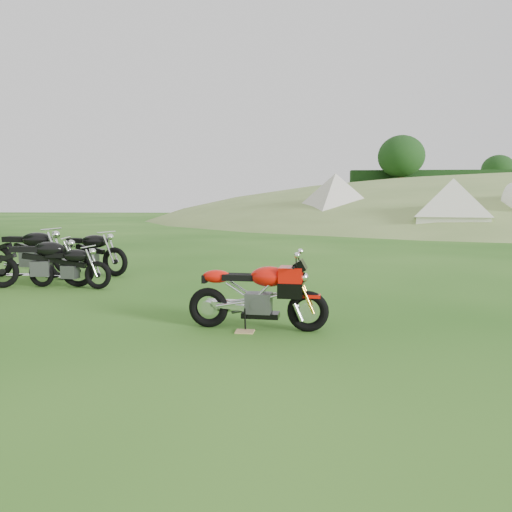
# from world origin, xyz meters

# --- Properties ---
(ground) EXTENTS (120.00, 120.00, 0.00)m
(ground) POSITION_xyz_m (0.00, 0.00, 0.00)
(ground) COLOR #1B5011
(ground) RESTS_ON ground
(sport_motorcycle) EXTENTS (1.76, 0.61, 1.03)m
(sport_motorcycle) POSITION_xyz_m (0.28, 0.50, 0.52)
(sport_motorcycle) COLOR red
(sport_motorcycle) RESTS_ON ground
(plywood_board) EXTENTS (0.24, 0.20, 0.02)m
(plywood_board) POSITION_xyz_m (0.13, 0.34, 0.01)
(plywood_board) COLOR tan
(plywood_board) RESTS_ON ground
(vintage_moto_a) EXTENTS (1.68, 0.61, 0.86)m
(vintage_moto_a) POSITION_xyz_m (-3.45, 3.24, 0.43)
(vintage_moto_a) COLOR black
(vintage_moto_a) RESTS_ON ground
(vintage_moto_b) EXTENTS (2.03, 1.05, 1.04)m
(vintage_moto_b) POSITION_xyz_m (-3.77, 4.94, 0.52)
(vintage_moto_b) COLOR black
(vintage_moto_b) RESTS_ON ground
(vintage_moto_c) EXTENTS (1.99, 0.74, 1.02)m
(vintage_moto_c) POSITION_xyz_m (-4.02, 3.27, 0.51)
(vintage_moto_c) COLOR black
(vintage_moto_c) RESTS_ON ground
(vintage_moto_d) EXTENTS (2.23, 0.89, 1.15)m
(vintage_moto_d) POSITION_xyz_m (-4.81, 4.35, 0.57)
(vintage_moto_d) COLOR black
(vintage_moto_d) RESTS_ON ground
(tent_mid) EXTENTS (4.51, 4.51, 2.94)m
(tent_mid) POSITION_xyz_m (3.20, 23.18, 1.47)
(tent_mid) COLOR beige
(tent_mid) RESTS_ON ground
(tent_right) EXTENTS (3.75, 3.75, 2.64)m
(tent_right) POSITION_xyz_m (8.10, 17.82, 1.32)
(tent_right) COLOR silver
(tent_right) RESTS_ON ground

